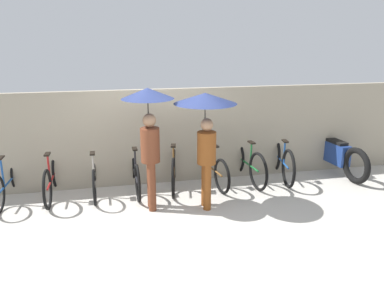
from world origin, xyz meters
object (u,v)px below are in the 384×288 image
parked_bicycle_3 (135,172)px  parked_bicycle_5 (211,167)px  parked_bicycle_0 (8,182)px  parked_bicycle_2 (94,176)px  parked_bicycle_1 (52,178)px  pedestrian_center (206,117)px  motorcycle (335,154)px  pedestrian_leading (149,119)px  parked_bicycle_7 (281,160)px  parked_bicycle_4 (174,168)px  parked_bicycle_6 (247,162)px

parked_bicycle_3 → parked_bicycle_5: bearing=-91.6°
parked_bicycle_0 → parked_bicycle_2: size_ratio=1.01×
parked_bicycle_1 → parked_bicycle_2: 0.76m
parked_bicycle_0 → pedestrian_center: (3.44, -0.96, 1.24)m
parked_bicycle_5 → motorcycle: 2.82m
pedestrian_center → pedestrian_leading: bearing=172.6°
parked_bicycle_0 → motorcycle: size_ratio=0.84×
pedestrian_leading → motorcycle: size_ratio=1.00×
parked_bicycle_0 → parked_bicycle_1: size_ratio=1.01×
parked_bicycle_5 → parked_bicycle_1: bearing=81.8°
parked_bicycle_2 → pedestrian_leading: pedestrian_leading is taller
parked_bicycle_5 → parked_bicycle_7: bearing=-98.1°
parked_bicycle_5 → parked_bicycle_4: bearing=82.3°
parked_bicycle_0 → parked_bicycle_5: parked_bicycle_5 is taller
parked_bicycle_7 → parked_bicycle_4: bearing=99.5°
pedestrian_leading → motorcycle: 4.36m
parked_bicycle_0 → motorcycle: parked_bicycle_0 is taller
parked_bicycle_6 → motorcycle: size_ratio=0.87×
parked_bicycle_4 → pedestrian_leading: (-0.54, -0.80, 1.17)m
parked_bicycle_0 → parked_bicycle_6: bearing=-86.1°
parked_bicycle_4 → parked_bicycle_5: parked_bicycle_4 is taller
parked_bicycle_3 → pedestrian_leading: bearing=-166.0°
parked_bicycle_3 → parked_bicycle_0: bearing=88.5°
parked_bicycle_7 → pedestrian_center: pedestrian_center is taller
parked_bicycle_0 → parked_bicycle_5: size_ratio=1.03×
parked_bicycle_5 → parked_bicycle_6: bearing=-97.3°
parked_bicycle_3 → motorcycle: (4.33, 0.06, 0.04)m
parked_bicycle_0 → parked_bicycle_1: 0.76m
parked_bicycle_1 → parked_bicycle_2: size_ratio=1.00×
parked_bicycle_1 → motorcycle: bearing=-88.7°
parked_bicycle_6 → pedestrian_center: size_ratio=0.91×
parked_bicycle_5 → motorcycle: size_ratio=0.82×
pedestrian_center → motorcycle: pedestrian_center is taller
parked_bicycle_4 → pedestrian_center: bearing=-146.6°
parked_bicycle_6 → pedestrian_leading: bearing=107.1°
parked_bicycle_2 → parked_bicycle_6: bearing=-91.6°
parked_bicycle_2 → pedestrian_center: size_ratio=0.87×
parked_bicycle_5 → parked_bicycle_2: bearing=81.3°
parked_bicycle_2 → pedestrian_center: (1.92, -0.97, 1.24)m
pedestrian_center → parked_bicycle_4: bearing=114.1°
parked_bicycle_2 → parked_bicycle_1: bearing=90.1°
parked_bicycle_4 → parked_bicycle_6: parked_bicycle_4 is taller
parked_bicycle_2 → motorcycle: 5.10m
parked_bicycle_5 → parked_bicycle_7: 1.52m
parked_bicycle_1 → motorcycle: 5.86m
parked_bicycle_3 → parked_bicycle_1: bearing=89.1°
parked_bicycle_2 → parked_bicycle_3: size_ratio=0.97×
parked_bicycle_1 → parked_bicycle_3: (1.52, 0.01, -0.00)m
parked_bicycle_2 → parked_bicycle_3: 0.76m
parked_bicycle_1 → parked_bicycle_3: size_ratio=0.96×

